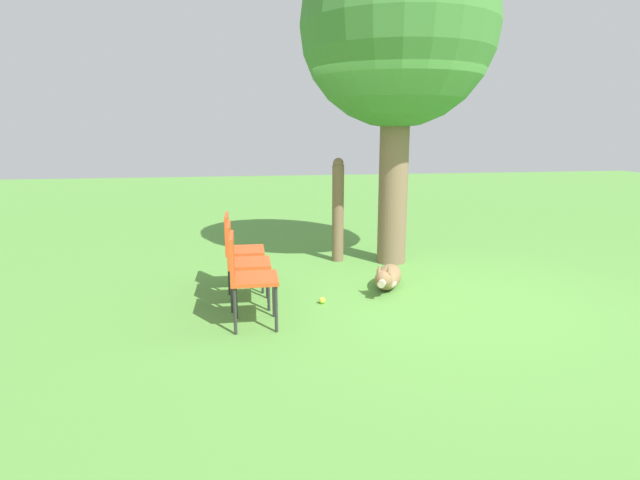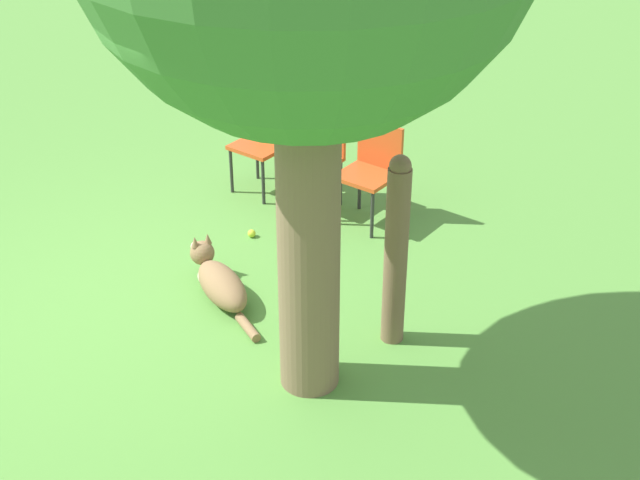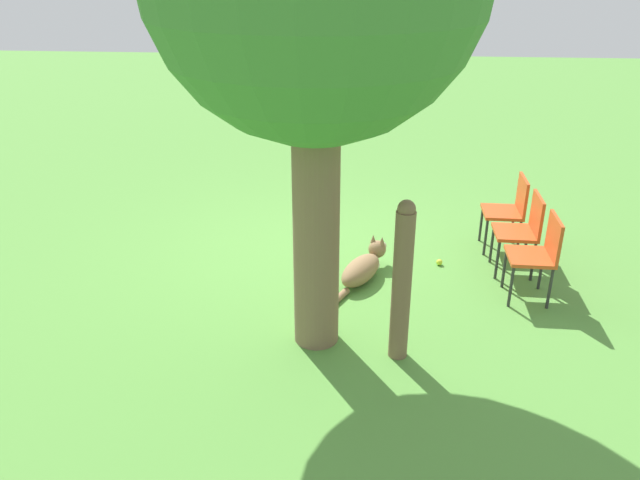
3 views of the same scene
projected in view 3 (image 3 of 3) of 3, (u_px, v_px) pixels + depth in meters
name	position (u px, v px, depth m)	size (l,w,h in m)	color
ground_plane	(320.00, 268.00, 6.73)	(30.00, 30.00, 0.00)	#56933D
dog	(363.00, 267.00, 6.46)	(0.59, 1.06, 0.36)	olive
fence_post	(402.00, 281.00, 4.99)	(0.16, 0.16, 1.41)	brown
red_chair_0	(510.00, 207.00, 6.96)	(0.43, 0.45, 0.86)	#D14C1E
red_chair_1	(523.00, 228.00, 6.45)	(0.43, 0.45, 0.86)	#D14C1E
red_chair_2	(539.00, 251.00, 5.95)	(0.43, 0.45, 0.86)	#D14C1E
tennis_ball	(439.00, 262.00, 6.78)	(0.07, 0.07, 0.07)	#CCE033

